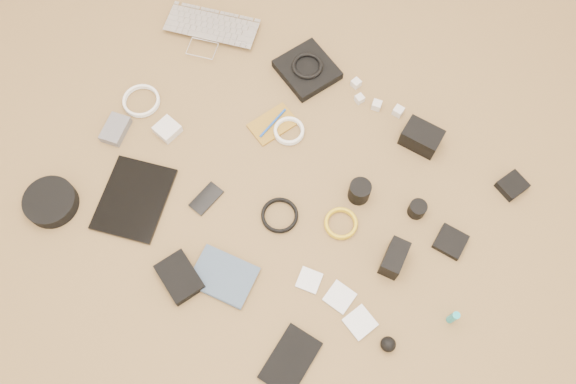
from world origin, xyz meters
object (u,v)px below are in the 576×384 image
Objects in this scene: tablet at (134,199)px; phone at (206,199)px; headphone_case at (51,202)px; laptop at (208,37)px; dslr_camera at (421,137)px; paperback at (213,297)px.

tablet is 0.24m from phone.
phone is at bearing 37.50° from headphone_case.
laptop is 3.09× the size of phone.
phone is at bearing -72.31° from laptop.
tablet is (-0.67, -0.74, -0.03)m from dslr_camera.
paperback is at bearing 5.61° from headphone_case.
laptop is 0.99m from paperback.
paperback reaches higher than phone.
laptop is 0.83m from headphone_case.
headphone_case is (-0.00, -0.83, 0.01)m from laptop.
phone is at bearing 15.38° from tablet.
tablet is at bearing -139.93° from phone.
laptop is 0.66m from phone.
laptop is 1.27× the size of tablet.
headphone_case is at bearing -110.27° from laptop.
phone is (-0.47, -0.60, -0.03)m from dslr_camera.
laptop is 1.81× the size of paperback.
dslr_camera is at bearing 27.47° from tablet.
dslr_camera is at bearing -27.11° from paperback.
laptop is 2.03× the size of headphone_case.
laptop is at bearing 28.62° from paperback.
tablet is 1.43× the size of paperback.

